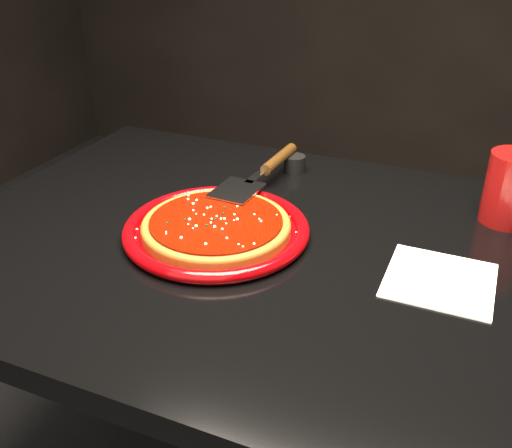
{
  "coord_description": "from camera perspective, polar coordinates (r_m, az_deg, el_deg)",
  "views": [
    {
      "loc": [
        0.26,
        -0.77,
        1.23
      ],
      "look_at": [
        -0.07,
        0.01,
        0.77
      ],
      "focal_mm": 40.0,
      "sensor_mm": 36.0,
      "label": 1
    }
  ],
  "objects": [
    {
      "name": "basil_flecks",
      "position": [
        0.96,
        -4.02,
        0.49
      ],
      "size": [
        0.2,
        0.2,
        0.0
      ],
      "primitive_type": null,
      "color": "black",
      "rests_on": "plate"
    },
    {
      "name": "napkin_a",
      "position": [
        0.89,
        17.9,
        -5.36
      ],
      "size": [
        0.16,
        0.16,
        0.0
      ],
      "primitive_type": "cube",
      "rotation": [
        0.0,
        0.0,
        -0.01
      ],
      "color": "white",
      "rests_on": "table"
    },
    {
      "name": "ramekin",
      "position": [
        1.21,
        3.87,
        6.04
      ],
      "size": [
        0.05,
        0.05,
        0.03
      ],
      "primitive_type": "cylinder",
      "rotation": [
        0.0,
        0.0,
        -0.23
      ],
      "color": "black",
      "rests_on": "table"
    },
    {
      "name": "table",
      "position": [
        1.18,
        3.19,
        -18.01
      ],
      "size": [
        1.2,
        0.8,
        0.75
      ],
      "primitive_type": "cube",
      "color": "black",
      "rests_on": "floor"
    },
    {
      "name": "parmesan_dusting",
      "position": [
        0.95,
        -4.02,
        0.53
      ],
      "size": [
        0.22,
        0.22,
        0.01
      ],
      "primitive_type": null,
      "color": "#FCF2C6",
      "rests_on": "plate"
    },
    {
      "name": "pizza_sauce",
      "position": [
        0.96,
        -4.01,
        0.2
      ],
      "size": [
        0.23,
        0.23,
        0.01
      ],
      "primitive_type": "cylinder",
      "rotation": [
        0.0,
        0.0,
        -0.04
      ],
      "color": "#660C00",
      "rests_on": "plate"
    },
    {
      "name": "pizza_server",
      "position": [
        1.11,
        0.47,
        5.26
      ],
      "size": [
        0.11,
        0.33,
        0.02
      ],
      "primitive_type": null,
      "rotation": [
        0.0,
        0.0,
        -0.05
      ],
      "color": "silver",
      "rests_on": "plate"
    },
    {
      "name": "cup",
      "position": [
        1.08,
        24.2,
        3.25
      ],
      "size": [
        0.12,
        0.12,
        0.13
      ],
      "primitive_type": "cylinder",
      "rotation": [
        0.0,
        0.0,
        -0.37
      ],
      "color": "maroon",
      "rests_on": "table"
    },
    {
      "name": "pizza_crust",
      "position": [
        0.96,
        -3.99,
        -0.37
      ],
      "size": [
        0.26,
        0.26,
        0.01
      ],
      "primitive_type": "cylinder",
      "rotation": [
        0.0,
        0.0,
        -0.04
      ],
      "color": "brown",
      "rests_on": "plate"
    },
    {
      "name": "plate",
      "position": [
        0.96,
        -3.98,
        -0.55
      ],
      "size": [
        0.33,
        0.33,
        0.02
      ],
      "primitive_type": "cylinder",
      "rotation": [
        0.0,
        0.0,
        -0.04
      ],
      "color": "#750205",
      "rests_on": "table"
    },
    {
      "name": "pizza_crust_rim",
      "position": [
        0.96,
        -4.0,
        -0.04
      ],
      "size": [
        0.26,
        0.26,
        0.02
      ],
      "primitive_type": "torus",
      "rotation": [
        0.0,
        0.0,
        -0.04
      ],
      "color": "brown",
      "rests_on": "plate"
    }
  ]
}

